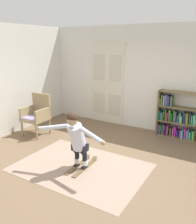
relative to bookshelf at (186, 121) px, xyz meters
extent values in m
plane|color=brown|center=(-1.26, -2.39, -0.49)|extent=(7.20, 7.20, 0.00)
cube|color=silver|center=(-1.26, 0.21, 0.96)|extent=(6.00, 0.10, 2.90)
cube|color=silver|center=(-4.26, -1.99, 0.96)|extent=(0.10, 6.00, 2.90)
cube|color=beige|center=(-2.70, 0.16, 0.69)|extent=(0.55, 0.04, 2.35)
cube|color=beige|center=(-2.70, 0.14, 1.21)|extent=(0.41, 0.01, 0.76)
cube|color=beige|center=(-2.70, 0.14, 0.10)|extent=(0.41, 0.01, 0.64)
cube|color=beige|center=(-2.15, 0.16, 0.69)|extent=(0.55, 0.04, 2.35)
cube|color=beige|center=(-2.15, 0.14, 1.21)|extent=(0.41, 0.01, 0.76)
cube|color=beige|center=(-2.15, 0.14, 0.10)|extent=(0.41, 0.01, 0.64)
cube|color=beige|center=(-2.42, 0.16, 1.91)|extent=(1.22, 0.04, 0.10)
cube|color=gray|center=(-1.46, -2.64, -0.48)|extent=(2.56, 1.79, 0.01)
cube|color=brown|center=(-0.74, 0.00, 0.13)|extent=(0.04, 0.30, 1.22)
cube|color=brown|center=(0.06, 0.00, -0.48)|extent=(1.59, 0.30, 0.02)
cube|color=brown|center=(0.06, 0.00, -0.07)|extent=(1.59, 0.30, 0.02)
cube|color=brown|center=(0.06, 0.00, 0.33)|extent=(1.59, 0.30, 0.02)
cube|color=brown|center=(0.06, 0.00, 0.73)|extent=(1.59, 0.30, 0.02)
cube|color=#664591|center=(-0.70, -0.02, -0.35)|extent=(0.05, 0.22, 0.24)
cube|color=#365440|center=(-0.64, 0.00, -0.34)|extent=(0.05, 0.24, 0.24)
cube|color=#1F7E5D|center=(-0.58, 0.01, -0.34)|extent=(0.04, 0.19, 0.26)
cube|color=#571F52|center=(-0.53, 0.00, -0.33)|extent=(0.05, 0.22, 0.27)
cube|color=#62345A|center=(-0.45, 0.00, -0.33)|extent=(0.07, 0.22, 0.27)
cube|color=#4E5323|center=(-0.37, 0.01, -0.36)|extent=(0.05, 0.16, 0.20)
cube|color=#C2559C|center=(-0.30, 0.00, -0.36)|extent=(0.03, 0.16, 0.21)
cube|color=#9E1E9C|center=(-0.25, 0.00, -0.33)|extent=(0.05, 0.16, 0.27)
cube|color=#3F1D7C|center=(-0.19, 0.01, -0.37)|extent=(0.06, 0.20, 0.18)
cube|color=#463E7B|center=(-0.12, -0.01, -0.37)|extent=(0.04, 0.15, 0.19)
cube|color=#5CBBAE|center=(-0.06, -0.01, -0.37)|extent=(0.04, 0.23, 0.20)
cube|color=#AE28C4|center=(0.01, -0.02, -0.33)|extent=(0.05, 0.17, 0.27)
cube|color=#5DAC9D|center=(0.05, -0.01, -0.36)|extent=(0.03, 0.16, 0.21)
cube|color=teal|center=(0.09, 0.00, -0.33)|extent=(0.03, 0.21, 0.26)
cube|color=#3ECF9F|center=(0.13, 0.00, -0.37)|extent=(0.04, 0.19, 0.20)
cube|color=#2F633C|center=(0.17, 0.00, -0.34)|extent=(0.03, 0.14, 0.24)
cube|color=#4ECE39|center=(0.22, -0.01, -0.35)|extent=(0.04, 0.22, 0.23)
cube|color=#912746|center=(0.26, 0.01, -0.32)|extent=(0.04, 0.16, 0.29)
cube|color=#0F5643|center=(-0.69, 0.00, 0.06)|extent=(0.05, 0.21, 0.25)
cube|color=teal|center=(-0.63, -0.01, 0.04)|extent=(0.04, 0.23, 0.21)
cube|color=#4A8916|center=(-0.59, 0.00, 0.05)|extent=(0.05, 0.16, 0.24)
cube|color=#4E5331|center=(-0.53, 0.01, 0.08)|extent=(0.03, 0.21, 0.29)
cube|color=brown|center=(-0.48, -0.02, 0.05)|extent=(0.05, 0.24, 0.22)
cube|color=#6EB675|center=(-0.43, 0.01, 0.08)|extent=(0.03, 0.18, 0.29)
cube|color=#145E22|center=(-0.37, -0.01, 0.05)|extent=(0.05, 0.18, 0.23)
cube|color=#487919|center=(-0.31, 0.00, 0.08)|extent=(0.03, 0.14, 0.30)
cube|color=#3E4964|center=(-0.27, 0.01, 0.07)|extent=(0.04, 0.24, 0.28)
cube|color=#2E4459|center=(-0.21, 0.01, 0.03)|extent=(0.05, 0.20, 0.20)
cube|color=#4CC574|center=(-0.16, 0.02, 0.06)|extent=(0.04, 0.18, 0.25)
cube|color=#4FD07E|center=(-0.12, -0.01, 0.03)|extent=(0.04, 0.19, 0.18)
cube|color=navy|center=(-0.04, 0.00, 0.08)|extent=(0.06, 0.23, 0.28)
cube|color=olive|center=(0.02, -0.02, 0.08)|extent=(0.06, 0.23, 0.28)
cube|color=#2F4A76|center=(0.09, 0.02, 0.08)|extent=(0.03, 0.23, 0.29)
cube|color=green|center=(0.13, -0.01, 0.05)|extent=(0.03, 0.15, 0.23)
cube|color=#52B6BF|center=(0.19, -0.02, 0.07)|extent=(0.05, 0.14, 0.26)
cube|color=#69874D|center=(-0.71, 0.00, 0.43)|extent=(0.03, 0.22, 0.18)
cube|color=olive|center=(-0.66, 0.02, 0.47)|extent=(0.04, 0.18, 0.28)
cube|color=#6AA994|center=(-0.60, -0.02, 0.47)|extent=(0.03, 0.15, 0.26)
cube|color=#614CA7|center=(-0.55, 0.01, 0.48)|extent=(0.05, 0.15, 0.29)
cube|color=#302857|center=(-0.48, 0.01, 0.47)|extent=(0.06, 0.22, 0.27)
cube|color=#3B633D|center=(-0.41, 0.00, 0.47)|extent=(0.04, 0.18, 0.26)
cylinder|color=#9A855C|center=(-3.78, -2.08, -0.28)|extent=(0.05, 0.05, 0.42)
cylinder|color=#9A855C|center=(-3.26, -2.06, -0.28)|extent=(0.05, 0.05, 0.42)
cylinder|color=#9A855C|center=(-3.79, -1.56, -0.28)|extent=(0.05, 0.05, 0.42)
cylinder|color=#9A855C|center=(-3.27, -1.54, -0.28)|extent=(0.05, 0.05, 0.42)
cube|color=#9A855C|center=(-3.53, -1.81, -0.04)|extent=(0.62, 0.62, 0.06)
cube|color=#A292C3|center=(-3.53, -1.81, 0.01)|extent=(0.56, 0.56, 0.04)
cube|color=#9A855C|center=(-3.54, -1.54, 0.31)|extent=(0.60, 0.08, 0.60)
cube|color=#9A855C|center=(-3.80, -1.82, 0.13)|extent=(0.08, 0.56, 0.28)
cube|color=#9A855C|center=(-3.26, -1.80, 0.13)|extent=(0.08, 0.56, 0.28)
cube|color=brown|center=(-1.55, -2.65, -0.47)|extent=(0.12, 0.81, 0.01)
cube|color=brown|center=(-1.56, -2.27, -0.44)|extent=(0.09, 0.12, 0.06)
cube|color=black|center=(-1.55, -2.67, -0.45)|extent=(0.09, 0.12, 0.04)
cube|color=brown|center=(-1.37, -2.64, -0.47)|extent=(0.12, 0.81, 0.01)
cube|color=brown|center=(-1.38, -2.27, -0.44)|extent=(0.09, 0.12, 0.06)
cube|color=black|center=(-1.37, -2.66, -0.45)|extent=(0.09, 0.12, 0.04)
cylinder|color=white|center=(-1.55, -2.65, -0.36)|extent=(0.11, 0.11, 0.10)
cylinder|color=black|center=(-1.55, -2.65, -0.16)|extent=(0.09, 0.09, 0.30)
cylinder|color=black|center=(-1.55, -2.67, -0.05)|extent=(0.11, 0.11, 0.22)
cylinder|color=white|center=(-1.37, -2.64, -0.36)|extent=(0.11, 0.11, 0.10)
cylinder|color=black|center=(-1.37, -2.64, -0.16)|extent=(0.09, 0.09, 0.30)
cylinder|color=black|center=(-1.37, -2.66, -0.05)|extent=(0.11, 0.11, 0.22)
cube|color=black|center=(-1.46, -2.67, -0.03)|extent=(0.31, 0.19, 0.14)
cylinder|color=silver|center=(-1.46, -2.75, 0.21)|extent=(0.30, 0.45, 0.58)
sphere|color=tan|center=(-1.45, -2.90, 0.59)|extent=(0.21, 0.21, 0.20)
sphere|color=#382619|center=(-1.45, -2.89, 0.63)|extent=(0.22, 0.22, 0.21)
cylinder|color=silver|center=(-1.87, -2.95, 0.39)|extent=(0.58, 0.28, 0.18)
sphere|color=tan|center=(-2.14, -3.05, 0.34)|extent=(0.09, 0.09, 0.09)
cylinder|color=silver|center=(-1.03, -2.92, 0.39)|extent=(0.58, 0.24, 0.18)
sphere|color=tan|center=(-0.75, -3.00, 0.34)|extent=(0.09, 0.09, 0.09)
camera|label=1|loc=(1.04, -6.12, 1.91)|focal=38.01mm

